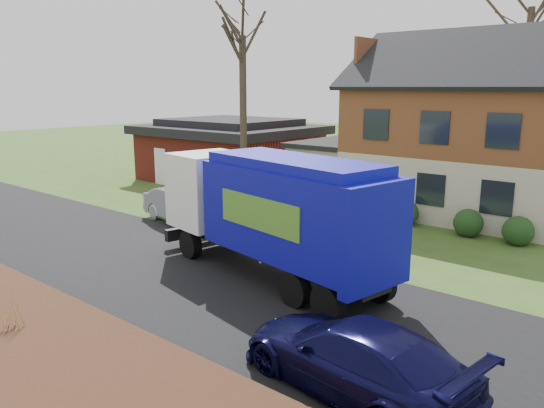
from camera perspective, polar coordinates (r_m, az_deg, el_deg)
The scene contains 10 objects.
ground at distance 15.62m, azimuth -6.14°, elevation -8.48°, with size 120.00×120.00×0.00m, color #334E1A.
road at distance 15.62m, azimuth -6.14°, elevation -8.45°, with size 80.00×7.00×0.02m, color black.
mulch_verge at distance 12.79m, azimuth -23.96°, elevation -13.75°, with size 80.00×3.50×0.30m, color black.
main_house at distance 25.69m, azimuth 19.28°, elevation 8.35°, with size 12.95×8.95×9.26m.
ranch_house at distance 32.49m, azimuth -4.54°, elevation 5.80°, with size 9.80×8.20×3.70m.
garbage_truck at distance 15.42m, azimuth 0.11°, elevation -0.44°, with size 8.86×3.84×3.68m.
silver_sedan at distance 22.25m, azimuth -9.41°, elevation -0.22°, with size 1.57×4.50×1.48m, color #B4B8BD.
navy_wagon at distance 10.30m, azimuth 8.87°, elevation -15.93°, with size 1.95×4.80×1.39m, color black.
tree_front_west at distance 25.18m, azimuth -3.24°, elevation 20.24°, with size 3.67×3.67×10.89m.
grass_clump_mid at distance 13.34m, azimuth -26.38°, elevation -10.18°, with size 0.31×0.25×0.85m.
Camera 1 is at (10.55, -10.09, 5.57)m, focal length 35.00 mm.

